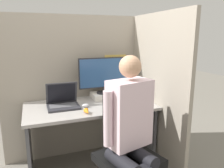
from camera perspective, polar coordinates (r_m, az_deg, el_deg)
name	(u,v)px	position (r m, az deg, el deg)	size (l,w,h in m)	color
cubicle_panel_back	(82,87)	(2.67, -7.82, -0.69)	(1.84, 0.05, 1.68)	gray
cubicle_panel_right	(151,90)	(2.52, 10.13, -1.61)	(0.04, 1.34, 1.68)	gray
desk	(90,121)	(2.41, -5.67, -9.59)	(1.34, 0.70, 0.72)	#9E9993
paper_box	(104,95)	(2.59, -2.12, -2.99)	(0.29, 0.23, 0.06)	white
monitor	(104,74)	(2.53, -2.18, 2.60)	(0.59, 0.17, 0.42)	#232328
laptop	(63,102)	(2.31, -12.71, -4.71)	(0.32, 0.25, 0.26)	#2D2D33
mouse	(85,106)	(2.27, -6.96, -5.63)	(0.07, 0.05, 0.04)	silver
stapler	(141,99)	(2.47, 7.54, -3.89)	(0.04, 0.13, 0.06)	black
carrot_toy	(87,112)	(2.08, -6.53, -7.20)	(0.05, 0.12, 0.05)	orange
office_chair	(127,145)	(1.99, 3.82, -15.64)	(0.56, 0.61, 0.99)	black
person	(130,127)	(1.74, 4.83, -11.17)	(0.47, 0.49, 1.30)	black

